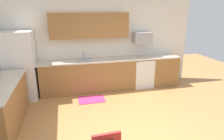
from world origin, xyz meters
The scene contains 14 objects.
ground_plane centered at (0.00, 0.00, 0.00)m, with size 12.00×12.00×0.00m, color #B77F47.
wall_back centered at (0.00, 2.65, 1.35)m, with size 5.80×0.10×2.70m, color white.
cabinet_run_back centered at (-0.39, 2.30, 0.45)m, with size 2.73×0.60×0.90m, color olive.
cabinet_run_back_right centered at (1.99, 2.30, 0.45)m, with size 0.82×0.60×0.90m, color olive.
cabinet_run_left centered at (-2.30, 0.80, 0.45)m, with size 0.60×2.00×0.90m, color olive.
countertop_back centered at (0.00, 2.30, 0.92)m, with size 4.80×0.64×0.04m, color beige.
countertop_left centered at (-2.30, 0.80, 0.92)m, with size 0.64×2.00×0.04m, color beige.
upper_cabinets_back centered at (-0.30, 2.43, 1.90)m, with size 2.20×0.34×0.70m, color olive.
refrigerator centered at (-2.18, 2.22, 0.90)m, with size 0.76×0.70×1.81m, color white.
oven_range centered at (1.28, 2.30, 0.46)m, with size 0.60×0.60×0.91m.
microwave centered at (1.28, 2.40, 1.51)m, with size 0.54×0.36×0.32m, color #9EA0A5.
sink_basin centered at (-0.49, 2.30, 0.88)m, with size 0.48×0.40×0.14m, color #A5A8AD.
sink_faucet centered at (-0.49, 2.48, 1.04)m, with size 0.02×0.02×0.24m, color #B2B5BA.
floor_mat centered at (-0.41, 1.65, 0.01)m, with size 0.70×0.50×0.01m, color #CC3372.
Camera 1 is at (-1.02, -3.21, 2.33)m, focal length 31.76 mm.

